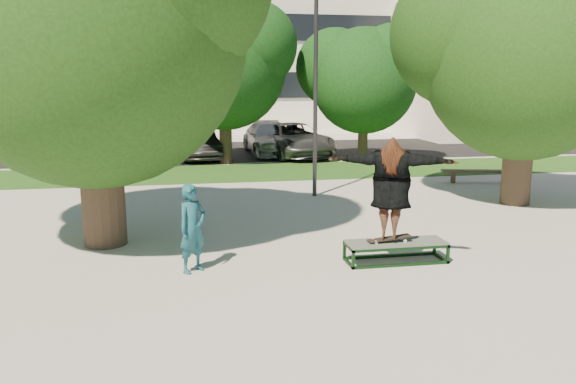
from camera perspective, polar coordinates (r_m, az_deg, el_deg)
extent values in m
plane|color=#ACA69E|center=(11.05, 3.50, -5.64)|extent=(120.00, 120.00, 0.00)
cube|color=#194915|center=(20.34, -0.15, 2.13)|extent=(30.00, 4.00, 0.02)
cube|color=black|center=(26.59, -4.77, 4.20)|extent=(40.00, 8.00, 0.01)
cylinder|color=#38281E|center=(11.50, -18.47, 2.63)|extent=(0.84, 0.84, 3.20)
sphere|color=#19370F|center=(11.43, -19.25, 14.97)|extent=(5.80, 5.80, 5.80)
cylinder|color=#38281E|center=(15.88, 22.39, 4.19)|extent=(0.76, 0.76, 3.00)
sphere|color=#19370F|center=(15.81, 23.01, 12.42)|extent=(5.20, 5.20, 5.20)
sphere|color=#19370F|center=(15.87, 17.54, 15.12)|extent=(3.90, 3.90, 3.90)
cylinder|color=#38281E|center=(21.71, -20.89, 5.67)|extent=(0.44, 0.44, 2.80)
sphere|color=black|center=(21.64, -21.27, 11.10)|extent=(4.40, 4.40, 4.40)
sphere|color=black|center=(22.52, -23.86, 12.29)|extent=(3.30, 3.30, 3.30)
sphere|color=black|center=(21.07, -18.93, 13.38)|extent=(3.08, 3.08, 3.08)
cylinder|color=#38281E|center=(22.39, -6.38, 6.73)|extent=(0.50, 0.50, 3.00)
sphere|color=black|center=(22.33, -6.50, 12.42)|extent=(4.80, 4.80, 4.80)
sphere|color=black|center=(23.02, -9.73, 13.78)|extent=(3.60, 3.60, 3.60)
sphere|color=black|center=(22.00, -3.56, 14.68)|extent=(3.36, 3.36, 3.36)
cylinder|color=#38281E|center=(22.97, 7.63, 6.31)|extent=(0.40, 0.40, 2.60)
sphere|color=black|center=(22.89, 7.75, 11.13)|extent=(4.20, 4.20, 4.20)
sphere|color=black|center=(23.20, 4.77, 12.48)|extent=(3.15, 3.15, 3.15)
sphere|color=black|center=(22.82, 10.45, 12.89)|extent=(2.94, 2.94, 2.94)
cylinder|color=#2D2D30|center=(15.68, 2.81, 10.43)|extent=(0.12, 0.12, 6.00)
cube|color=beige|center=(42.55, -10.00, 17.44)|extent=(30.00, 14.00, 16.00)
cube|color=black|center=(35.22, -9.62, 10.66)|extent=(27.60, 0.12, 1.60)
cube|color=black|center=(35.37, -9.81, 16.33)|extent=(27.60, 0.12, 1.60)
cube|color=white|center=(38.27, 22.61, 11.50)|extent=(15.00, 10.00, 8.00)
cube|color=#475147|center=(10.27, 10.92, -5.05)|extent=(1.80, 0.60, 0.03)
cylinder|color=white|center=(10.05, 8.95, -5.08)|extent=(0.06, 0.03, 0.06)
cylinder|color=white|center=(10.19, 8.65, -4.84)|extent=(0.06, 0.03, 0.06)
cylinder|color=white|center=(10.24, 11.81, -4.88)|extent=(0.06, 0.03, 0.06)
cylinder|color=white|center=(10.38, 11.48, -4.65)|extent=(0.06, 0.03, 0.06)
cube|color=black|center=(10.20, 10.24, -4.65)|extent=(0.78, 0.20, 0.10)
imported|color=brown|center=(9.99, 10.42, 0.39)|extent=(2.26, 1.48, 1.80)
imported|color=#184E5B|center=(9.61, -9.68, -3.66)|extent=(0.66, 0.63, 1.52)
cube|color=brown|center=(18.77, 16.43, 1.45)|extent=(0.16, 0.16, 0.36)
cube|color=brown|center=(19.33, 22.20, 1.35)|extent=(0.16, 0.16, 0.36)
cube|color=brown|center=(18.99, 19.40, 1.99)|extent=(2.74, 0.99, 0.07)
imported|color=#AFAEB3|center=(26.02, -18.68, 4.96)|extent=(1.75, 3.95, 1.32)
imported|color=black|center=(23.91, -9.36, 4.95)|extent=(2.09, 4.32, 1.36)
imported|color=slate|center=(24.45, 0.54, 5.33)|extent=(3.22, 5.51, 1.44)
imported|color=#A9AAAE|center=(25.22, -1.82, 5.47)|extent=(2.18, 4.96, 1.42)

